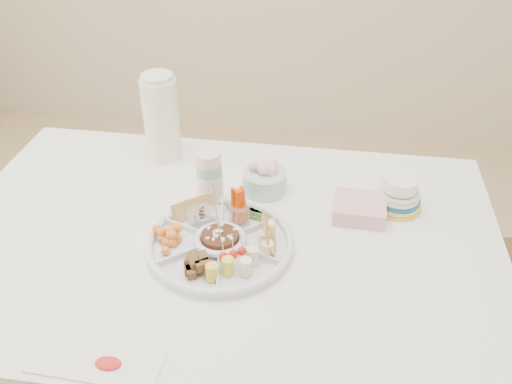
# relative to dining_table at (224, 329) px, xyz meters

# --- Properties ---
(dining_table) EXTENTS (1.52, 1.02, 0.76)m
(dining_table) POSITION_rel_dining_table_xyz_m (0.00, 0.00, 0.00)
(dining_table) COLOR white
(dining_table) RESTS_ON floor
(chair) EXTENTS (0.47, 0.47, 1.04)m
(chair) POSITION_rel_dining_table_xyz_m (0.84, 0.26, 0.14)
(chair) COLOR brown
(chair) RESTS_ON floor
(party_tray) EXTENTS (0.49, 0.49, 0.04)m
(party_tray) POSITION_rel_dining_table_xyz_m (0.01, -0.05, 0.40)
(party_tray) COLOR silver
(party_tray) RESTS_ON dining_table
(bean_dip) EXTENTS (0.12, 0.12, 0.04)m
(bean_dip) POSITION_rel_dining_table_xyz_m (0.01, -0.05, 0.41)
(bean_dip) COLOR #3D2511
(bean_dip) RESTS_ON party_tray
(tortillas) EXTENTS (0.13, 0.13, 0.06)m
(tortillas) POSITION_rel_dining_table_xyz_m (0.14, -0.03, 0.42)
(tortillas) COLOR olive
(tortillas) RESTS_ON party_tray
(carrot_cucumber) EXTENTS (0.16, 0.16, 0.11)m
(carrot_cucumber) POSITION_rel_dining_table_xyz_m (0.06, 0.07, 0.44)
(carrot_cucumber) COLOR #D63C00
(carrot_cucumber) RESTS_ON party_tray
(pita_raisins) EXTENTS (0.15, 0.15, 0.06)m
(pita_raisins) POSITION_rel_dining_table_xyz_m (-0.07, 0.05, 0.42)
(pita_raisins) COLOR tan
(pita_raisins) RESTS_ON party_tray
(cherries) EXTENTS (0.14, 0.14, 0.04)m
(cherries) POSITION_rel_dining_table_xyz_m (-0.12, -0.07, 0.42)
(cherries) COLOR orange
(cherries) RESTS_ON party_tray
(granola_chunks) EXTENTS (0.13, 0.13, 0.04)m
(granola_chunks) POSITION_rel_dining_table_xyz_m (-0.03, -0.17, 0.42)
(granola_chunks) COLOR brown
(granola_chunks) RESTS_ON party_tray
(banana_tomato) EXTENTS (0.13, 0.13, 0.08)m
(banana_tomato) POSITION_rel_dining_table_xyz_m (0.10, -0.15, 0.44)
(banana_tomato) COLOR #E4C460
(banana_tomato) RESTS_ON party_tray
(cup_stack) EXTENTS (0.09, 0.09, 0.21)m
(cup_stack) POSITION_rel_dining_table_xyz_m (-0.06, 0.15, 0.49)
(cup_stack) COLOR silver
(cup_stack) RESTS_ON dining_table
(thermos) EXTENTS (0.13, 0.13, 0.30)m
(thermos) POSITION_rel_dining_table_xyz_m (-0.26, 0.38, 0.53)
(thermos) COLOR silver
(thermos) RESTS_ON dining_table
(flower_bowl) EXTENTS (0.16, 0.16, 0.10)m
(flower_bowl) POSITION_rel_dining_table_xyz_m (0.09, 0.23, 0.43)
(flower_bowl) COLOR #B0E7CE
(flower_bowl) RESTS_ON dining_table
(napkin_stack) EXTENTS (0.15, 0.13, 0.05)m
(napkin_stack) POSITION_rel_dining_table_xyz_m (0.37, 0.15, 0.40)
(napkin_stack) COLOR #DC9CAA
(napkin_stack) RESTS_ON dining_table
(plate_stack) EXTENTS (0.17, 0.17, 0.09)m
(plate_stack) POSITION_rel_dining_table_xyz_m (0.48, 0.20, 0.42)
(plate_stack) COLOR #FEDF50
(plate_stack) RESTS_ON dining_table
(placemat) EXTENTS (0.28, 0.10, 0.01)m
(placemat) POSITION_rel_dining_table_xyz_m (-0.17, -0.45, 0.38)
(placemat) COLOR white
(placemat) RESTS_ON dining_table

